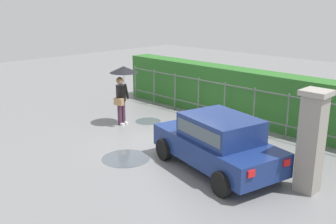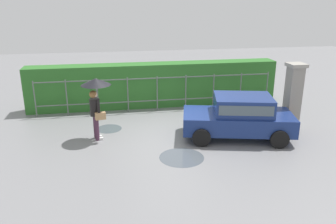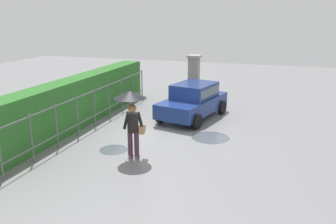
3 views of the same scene
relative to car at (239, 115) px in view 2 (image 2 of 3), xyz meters
The scene contains 8 objects.
ground_plane 2.53m from the car, 166.49° to the left, with size 40.00×40.00×0.00m, color slate.
car is the anchor object (origin of this frame).
pedestrian 4.90m from the car, behind, with size 0.99×0.99×2.11m.
gate_pillar 2.33m from the car, 13.80° to the left, with size 0.60×0.60×2.42m.
fence_section 4.14m from the car, 124.56° to the left, with size 9.95×0.05×1.50m.
hedge_row 4.78m from the car, 119.44° to the left, with size 10.90×0.90×1.90m, color #2D6B28.
puddle_near 2.71m from the car, 151.56° to the right, with size 1.37×1.37×0.00m, color #4C545B.
puddle_far 4.77m from the car, 160.50° to the left, with size 0.94×0.94×0.00m, color #4C545B.
Camera 2 is at (-1.98, -11.03, 4.64)m, focal length 36.69 mm.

